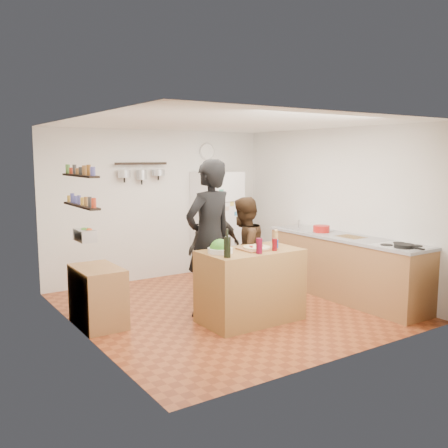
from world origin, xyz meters
TOP-DOWN VIEW (x-y plane):
  - room_shell at (0.00, 0.39)m, footprint 4.20×4.20m
  - prep_island at (-0.08, -0.61)m, footprint 1.25×0.72m
  - pizza_board at (0.00, -0.63)m, footprint 0.42×0.34m
  - pizza at (0.00, -0.63)m, footprint 0.34×0.34m
  - salad_bowl at (-0.50, -0.56)m, footprint 0.31×0.31m
  - wine_bottle at (-0.58, -0.83)m, footprint 0.08×0.08m
  - wine_glass_near at (-0.13, -0.85)m, footprint 0.08×0.08m
  - wine_glass_far at (0.14, -0.81)m, footprint 0.06×0.06m
  - pepper_mill at (0.37, -0.56)m, footprint 0.05×0.05m
  - salt_canister at (0.22, -0.73)m, footprint 0.07×0.07m
  - person_left at (-0.38, -0.13)m, footprint 0.82×0.61m
  - person_center at (0.22, -0.05)m, footprint 0.90×0.81m
  - person_back at (0.09, 0.49)m, footprint 0.89×0.41m
  - counter_run at (1.70, -0.55)m, footprint 0.63×2.63m
  - stove_top at (1.70, -1.50)m, footprint 0.60×0.62m
  - skillet at (1.60, -1.61)m, footprint 0.25×0.25m
  - sink at (1.70, 0.30)m, footprint 0.50×0.80m
  - cutting_board at (1.70, -0.64)m, footprint 0.30×0.40m
  - red_bowl at (1.65, -0.10)m, footprint 0.25×0.25m
  - fridge at (0.95, 1.75)m, footprint 0.70×0.68m
  - wall_clock at (0.95, 2.08)m, footprint 0.30×0.03m
  - spice_shelf_lower at (-1.93, 0.20)m, footprint 0.12×1.00m
  - spice_shelf_upper at (-1.93, 0.20)m, footprint 0.12×1.00m
  - produce_basket at (-1.90, 0.20)m, footprint 0.18×0.35m
  - side_table at (-1.74, 0.28)m, footprint 0.50×0.80m
  - pot_rack at (-0.35, 2.00)m, footprint 0.90×0.04m

SIDE VIEW (x-z plane):
  - side_table at x=-1.74m, z-range 0.00..0.73m
  - counter_run at x=1.70m, z-range 0.00..0.90m
  - prep_island at x=-0.08m, z-range 0.00..0.91m
  - person_back at x=0.09m, z-range 0.00..1.49m
  - person_center at x=0.22m, z-range 0.00..1.52m
  - fridge at x=0.95m, z-range 0.00..1.80m
  - stove_top at x=1.70m, z-range 0.90..0.92m
  - cutting_board at x=1.70m, z-range 0.90..0.92m
  - sink at x=1.70m, z-range 0.90..0.93m
  - pizza_board at x=0.00m, z-range 0.91..0.93m
  - pizza at x=0.00m, z-range 0.93..0.95m
  - salad_bowl at x=-0.50m, z-range 0.91..0.97m
  - skillet at x=1.60m, z-range 0.92..0.97m
  - salt_canister at x=0.22m, z-range 0.91..1.03m
  - red_bowl at x=1.65m, z-range 0.92..1.02m
  - wine_glass_far at x=0.14m, z-range 0.91..1.06m
  - pepper_mill at x=0.37m, z-range 0.91..1.08m
  - wine_glass_near at x=-0.13m, z-range 0.91..1.10m
  - person_left at x=-0.38m, z-range 0.00..2.03m
  - wine_bottle at x=-0.58m, z-range 0.91..1.15m
  - produce_basket at x=-1.90m, z-range 1.08..1.22m
  - room_shell at x=0.00m, z-range -0.85..3.35m
  - spice_shelf_lower at x=-1.93m, z-range 1.49..1.51m
  - spice_shelf_upper at x=-1.93m, z-range 1.84..1.86m
  - pot_rack at x=-0.35m, z-range 1.93..1.97m
  - wall_clock at x=0.95m, z-range 2.00..2.30m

